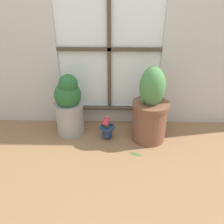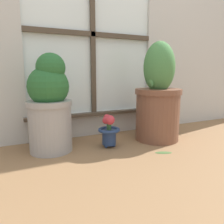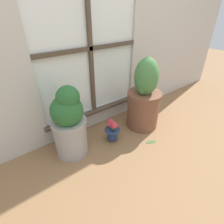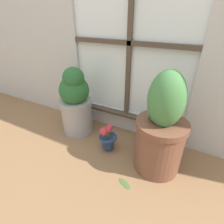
# 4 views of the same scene
# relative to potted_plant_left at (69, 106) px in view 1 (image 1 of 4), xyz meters

# --- Properties ---
(ground_plane) EXTENTS (10.00, 10.00, 0.00)m
(ground_plane) POSITION_rel_potted_plant_left_xyz_m (0.39, -0.33, -0.31)
(ground_plane) COLOR olive
(potted_plant_left) EXTENTS (0.29, 0.29, 0.63)m
(potted_plant_left) POSITION_rel_potted_plant_left_xyz_m (0.00, 0.00, 0.00)
(potted_plant_left) COLOR #9E9993
(potted_plant_left) RESTS_ON ground_plane
(potted_plant_right) EXTENTS (0.34, 0.34, 0.73)m
(potted_plant_right) POSITION_rel_potted_plant_left_xyz_m (0.78, -0.09, 0.01)
(potted_plant_right) COLOR brown
(potted_plant_right) RESTS_ON ground_plane
(flower_vase) EXTENTS (0.15, 0.15, 0.23)m
(flower_vase) POSITION_rel_potted_plant_left_xyz_m (0.37, -0.09, -0.19)
(flower_vase) COLOR navy
(flower_vase) RESTS_ON ground_plane
(fallen_leaf) EXTENTS (0.12, 0.08, 0.01)m
(fallen_leaf) POSITION_rel_potted_plant_left_xyz_m (0.64, -0.35, -0.30)
(fallen_leaf) COLOR #476633
(fallen_leaf) RESTS_ON ground_plane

